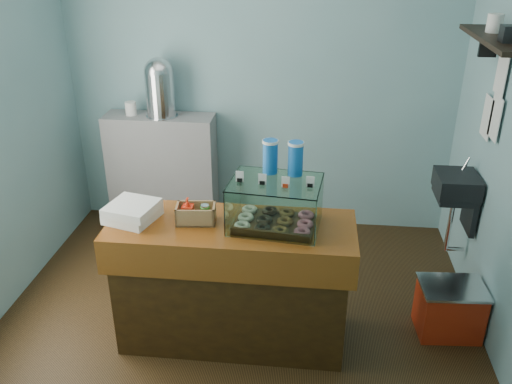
# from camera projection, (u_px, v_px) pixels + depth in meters

# --- Properties ---
(ground) EXTENTS (3.50, 3.50, 0.00)m
(ground) POSITION_uv_depth(u_px,v_px,m) (239.00, 313.00, 4.09)
(ground) COLOR black
(ground) RESTS_ON ground
(room_shell) EXTENTS (3.54, 3.04, 2.82)m
(room_shell) POSITION_uv_depth(u_px,v_px,m) (239.00, 91.00, 3.35)
(room_shell) COLOR #709BA3
(room_shell) RESTS_ON ground
(counter) EXTENTS (1.60, 0.60, 0.90)m
(counter) POSITION_uv_depth(u_px,v_px,m) (232.00, 282.00, 3.66)
(counter) COLOR #3D240B
(counter) RESTS_ON ground
(back_shelf) EXTENTS (1.00, 0.32, 1.10)m
(back_shelf) POSITION_uv_depth(u_px,v_px,m) (163.00, 172.00, 5.12)
(back_shelf) COLOR gray
(back_shelf) RESTS_ON ground
(display_case) EXTENTS (0.60, 0.47, 0.53)m
(display_case) POSITION_uv_depth(u_px,v_px,m) (277.00, 199.00, 3.41)
(display_case) COLOR #372110
(display_case) RESTS_ON counter
(condiment_crate) EXTENTS (0.26, 0.18, 0.17)m
(condiment_crate) POSITION_uv_depth(u_px,v_px,m) (195.00, 214.00, 3.48)
(condiment_crate) COLOR #A38151
(condiment_crate) RESTS_ON counter
(pastry_boxes) EXTENTS (0.36, 0.37, 0.12)m
(pastry_boxes) POSITION_uv_depth(u_px,v_px,m) (132.00, 212.00, 3.51)
(pastry_boxes) COLOR white
(pastry_boxes) RESTS_ON counter
(coffee_urn) EXTENTS (0.29, 0.29, 0.53)m
(coffee_urn) POSITION_uv_depth(u_px,v_px,m) (160.00, 86.00, 4.75)
(coffee_urn) COLOR silver
(coffee_urn) RESTS_ON back_shelf
(red_cooler) EXTENTS (0.47, 0.37, 0.39)m
(red_cooler) POSITION_uv_depth(u_px,v_px,m) (449.00, 309.00, 3.82)
(red_cooler) COLOR red
(red_cooler) RESTS_ON ground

